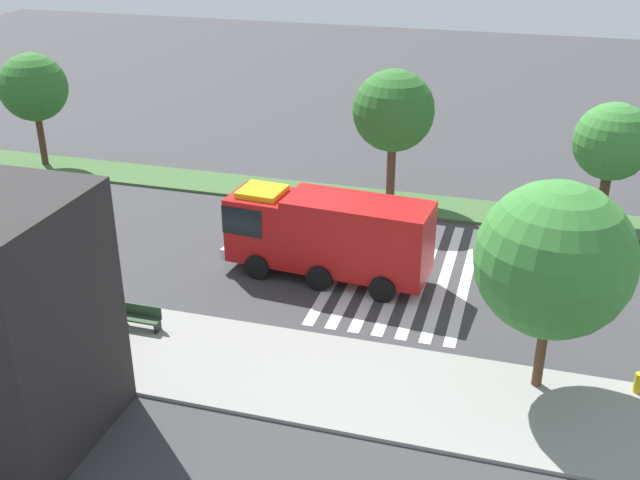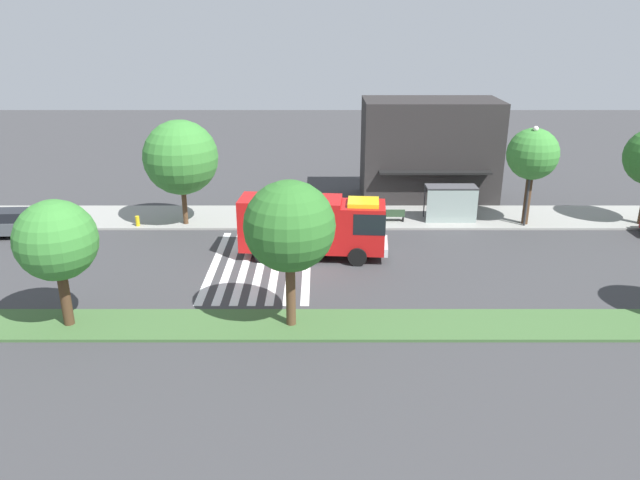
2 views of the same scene
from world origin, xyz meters
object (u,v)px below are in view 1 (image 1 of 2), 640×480
Objects in this scene: median_tree_west at (393,111)px; fire_truck at (323,232)px; median_tree_center at (33,88)px; bench_near_shelter at (140,317)px; fire_hydrant at (638,383)px; sidewalk_tree_far_west at (554,260)px; bus_stop_shelter at (42,272)px; median_tree_far_west at (612,142)px.

fire_truck is at bearing 82.59° from median_tree_west.
median_tree_center is (19.68, -8.76, 2.66)m from fire_truck.
median_tree_west is at bearing 180.00° from median_tree_center.
median_tree_center reaches higher than bench_near_shelter.
median_tree_center is at bearing -23.63° from fire_hydrant.
median_tree_west is (7.94, -14.48, 0.18)m from sidewalk_tree_far_west.
bench_near_shelter is (-4.00, -0.00, -1.30)m from bus_stop_shelter.
median_tree_far_west is at bearing -138.27° from fire_truck.
fire_truck is at bearing -23.03° from fire_hydrant.
sidewalk_tree_far_west is at bearing -178.09° from bench_near_shelter.
median_tree_far_west is (-16.90, -14.96, 3.71)m from bench_near_shelter.
median_tree_west reaches higher than median_tree_center.
bus_stop_shelter is at bearing 55.04° from median_tree_west.
bus_stop_shelter is at bearing 1.50° from sidewalk_tree_far_west.
bench_near_shelter is 0.23× the size of median_tree_west.
bus_stop_shelter is at bearing 38.25° from fire_truck.
sidewalk_tree_far_west is 1.03× the size of median_tree_west.
fire_truck is at bearing 37.11° from median_tree_far_west.
sidewalk_tree_far_west is at bearing 153.28° from median_tree_center.
fire_hydrant is at bearing -177.40° from bus_stop_shelter.
median_tree_west is at bearing -113.35° from bench_near_shelter.
bus_stop_shelter is 2.19× the size of bench_near_shelter.
median_tree_west is at bearing 0.00° from median_tree_far_west.
median_tree_far_west is at bearing 180.00° from median_tree_center.
sidewalk_tree_far_west is (-18.40, -0.48, 2.90)m from bus_stop_shelter.
median_tree_far_west is 31.26m from median_tree_center.
bus_stop_shelter is 18.51m from median_tree_west.
bench_near_shelter is at bearing 133.84° from median_tree_center.
fire_truck is at bearing -32.20° from sidewalk_tree_far_west.
fire_hydrant is (-17.59, -0.98, -0.10)m from bench_near_shelter.
fire_truck is at bearing 156.00° from median_tree_center.
median_tree_far_west reaches higher than bus_stop_shelter.
median_tree_center is (14.36, -14.96, 4.13)m from bench_near_shelter.
bus_stop_shelter is 0.51× the size of median_tree_west.
fire_truck is 9.30m from median_tree_west.
median_tree_west reaches higher than fire_hydrant.
sidewalk_tree_far_west is at bearing 80.20° from median_tree_far_west.
bench_near_shelter is 16.87m from median_tree_west.
fire_hydrant is at bearing 92.83° from median_tree_far_west.
median_tree_west is at bearing -51.47° from fire_hydrant.
median_tree_far_west is at bearing -144.40° from bus_stop_shelter.
median_tree_west reaches higher than bus_stop_shelter.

